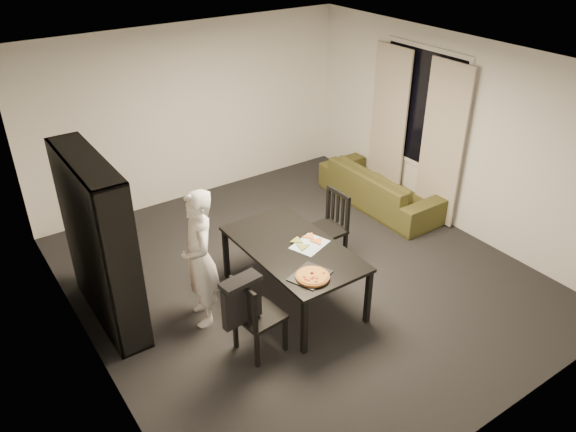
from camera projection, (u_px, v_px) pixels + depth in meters
room at (302, 181)px, 6.27m from camera, size 5.01×5.51×2.61m
window_pane at (421, 108)px, 7.83m from camera, size 0.02×1.40×1.60m
window_frame at (421, 108)px, 7.82m from camera, size 0.03×1.52×1.72m
curtain_left at (442, 144)px, 7.59m from camera, size 0.03×0.70×2.25m
curtain_right at (389, 122)px, 8.33m from camera, size 0.03×0.70×2.25m
bookshelf at (99, 243)px, 5.81m from camera, size 0.35×1.50×1.90m
dining_table at (293, 252)px, 6.22m from camera, size 0.94×1.69×0.70m
chair_left at (253, 313)px, 5.51m from camera, size 0.46×0.46×0.91m
chair_right at (331, 222)px, 7.00m from camera, size 0.44×0.44×0.94m
draped_jacket at (241, 299)px, 5.32m from camera, size 0.43×0.22×0.50m
person at (200, 259)px, 5.85m from camera, size 0.50×0.64×1.56m
baking_tray at (310, 276)px, 5.71m from camera, size 0.49×0.44×0.01m
pepperoni_pizza at (313, 276)px, 5.67m from camera, size 0.35×0.35×0.03m
kitchen_towel at (310, 245)px, 6.22m from camera, size 0.48×0.42×0.01m
pizza_slices at (306, 241)px, 6.26m from camera, size 0.46×0.43×0.01m
sofa at (381, 187)px, 8.38m from camera, size 0.79×2.02×0.59m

